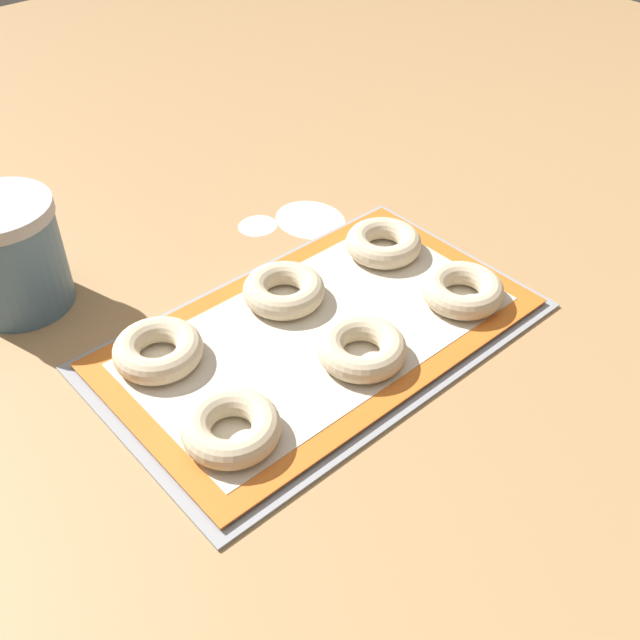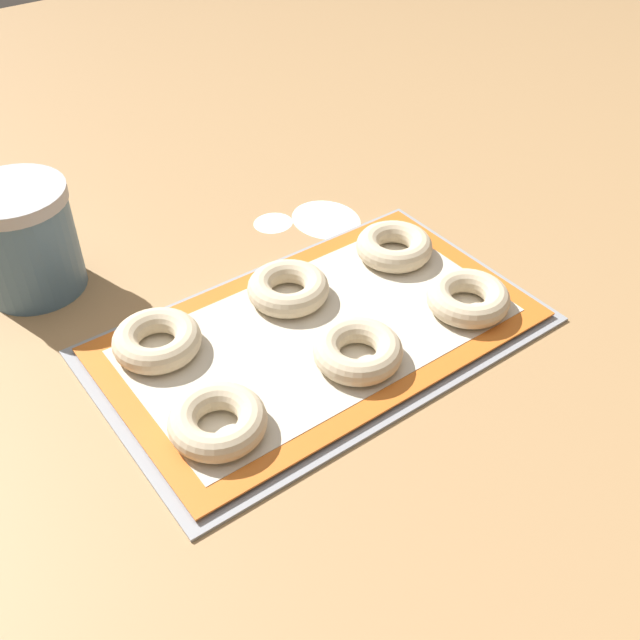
{
  "view_description": "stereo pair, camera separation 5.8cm",
  "coord_description": "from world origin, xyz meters",
  "views": [
    {
      "loc": [
        -0.42,
        -0.48,
        0.58
      ],
      "look_at": [
        0.02,
        0.01,
        0.03
      ],
      "focal_mm": 42.0,
      "sensor_mm": 36.0,
      "label": 1
    },
    {
      "loc": [
        -0.37,
        -0.52,
        0.58
      ],
      "look_at": [
        0.02,
        0.01,
        0.03
      ],
      "focal_mm": 42.0,
      "sensor_mm": 36.0,
      "label": 2
    }
  ],
  "objects": [
    {
      "name": "bagel_back_left",
      "position": [
        -0.15,
        0.09,
        0.03
      ],
      "size": [
        0.1,
        0.1,
        0.03
      ],
      "color": "beige",
      "rests_on": "baking_mat"
    },
    {
      "name": "bagel_front_center",
      "position": [
        0.02,
        -0.06,
        0.03
      ],
      "size": [
        0.1,
        0.1,
        0.03
      ],
      "color": "beige",
      "rests_on": "baking_mat"
    },
    {
      "name": "bagel_back_right",
      "position": [
        0.18,
        0.07,
        0.03
      ],
      "size": [
        0.1,
        0.1,
        0.03
      ],
      "color": "beige",
      "rests_on": "baking_mat"
    },
    {
      "name": "baking_tray",
      "position": [
        0.02,
        0.01,
        0.0
      ],
      "size": [
        0.51,
        0.31,
        0.01
      ],
      "color": "#93969B",
      "rests_on": "ground_plane"
    },
    {
      "name": "ground_plane",
      "position": [
        0.0,
        0.0,
        0.0
      ],
      "size": [
        2.8,
        2.8,
        0.0
      ],
      "primitive_type": "plane",
      "color": "#A87F51"
    },
    {
      "name": "bagel_front_right",
      "position": [
        0.18,
        -0.06,
        0.03
      ],
      "size": [
        0.1,
        0.1,
        0.03
      ],
      "color": "beige",
      "rests_on": "baking_mat"
    },
    {
      "name": "flour_canister",
      "position": [
        -0.21,
        0.3,
        0.07
      ],
      "size": [
        0.13,
        0.13,
        0.14
      ],
      "color": "slate",
      "rests_on": "ground_plane"
    },
    {
      "name": "baking_mat",
      "position": [
        0.02,
        0.01,
        0.01
      ],
      "size": [
        0.49,
        0.28,
        0.0
      ],
      "color": "orange",
      "rests_on": "baking_tray"
    },
    {
      "name": "bagel_back_center",
      "position": [
        0.02,
        0.08,
        0.03
      ],
      "size": [
        0.1,
        0.1,
        0.03
      ],
      "color": "beige",
      "rests_on": "baking_mat"
    },
    {
      "name": "flour_patch_far",
      "position": [
        0.17,
        0.21,
        0.0
      ],
      "size": [
        0.09,
        0.11,
        0.0
      ],
      "color": "white",
      "rests_on": "ground_plane"
    },
    {
      "name": "bagel_front_left",
      "position": [
        -0.16,
        -0.06,
        0.03
      ],
      "size": [
        0.1,
        0.1,
        0.03
      ],
      "color": "beige",
      "rests_on": "baking_mat"
    },
    {
      "name": "flour_patch_near",
      "position": [
        0.11,
        0.24,
        0.0
      ],
      "size": [
        0.06,
        0.05,
        0.0
      ],
      "color": "white",
      "rests_on": "ground_plane"
    }
  ]
}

